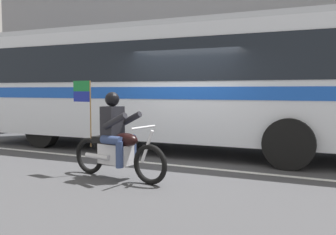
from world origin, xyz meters
TOP-DOWN VIEW (x-y plane):
  - ground_plane at (0.00, 0.00)m, footprint 60.00×60.00m
  - sidewalk_curb at (0.00, 5.10)m, footprint 28.00×3.80m
  - lane_center_stripe at (0.00, -0.60)m, footprint 26.60×0.14m
  - transit_bus at (-0.83, 1.19)m, footprint 11.33×3.00m
  - motorcycle_with_rider at (-0.44, -2.11)m, footprint 2.18×0.69m
  - fire_hydrant at (-4.79, 4.38)m, footprint 0.22×0.30m

SIDE VIEW (x-z plane):
  - ground_plane at x=0.00m, z-range 0.00..0.00m
  - lane_center_stripe at x=0.00m, z-range 0.00..0.01m
  - sidewalk_curb at x=0.00m, z-range 0.00..0.15m
  - fire_hydrant at x=-4.79m, z-range 0.14..0.89m
  - motorcycle_with_rider at x=-0.44m, z-range -0.22..1.55m
  - transit_bus at x=-0.83m, z-range 0.27..3.49m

